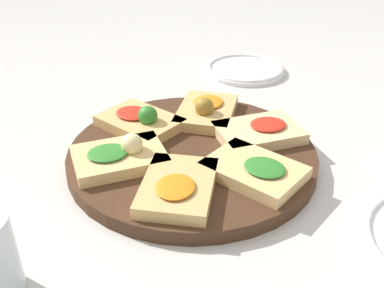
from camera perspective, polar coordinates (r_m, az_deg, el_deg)
The scene contains 9 objects.
ground_plane at distance 0.76m, azimuth -0.00°, elevation -2.16°, with size 3.00×3.00×0.00m, color beige.
serving_board at distance 0.76m, azimuth -0.00°, elevation -1.41°, with size 0.41×0.41×0.02m, color #422819.
focaccia_slice_0 at distance 0.72m, azimuth -9.09°, elevation -1.47°, with size 0.13×0.16×0.05m.
focaccia_slice_1 at distance 0.64m, azimuth -1.82°, elevation -5.46°, with size 0.17×0.17×0.03m.
focaccia_slice_2 at distance 0.68m, azimuth 7.98°, elevation -3.31°, with size 0.16×0.14×0.03m.
focaccia_slice_3 at distance 0.79m, azimuth 8.53°, elevation 1.55°, with size 0.13×0.16×0.03m.
focaccia_slice_4 at distance 0.85m, azimuth 1.83°, elevation 4.26°, with size 0.17×0.17×0.05m.
focaccia_slice_5 at distance 0.82m, azimuth -6.57°, elevation 2.95°, with size 0.16×0.14×0.05m.
plate_left at distance 1.13m, azimuth 6.76°, elevation 9.44°, with size 0.19×0.19×0.02m.
Camera 1 is at (0.53, -0.35, 0.41)m, focal length 42.00 mm.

